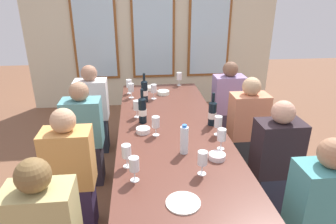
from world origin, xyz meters
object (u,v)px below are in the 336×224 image
at_px(wine_glass_10, 134,165).
at_px(tasting_bowl_2, 163,93).
at_px(wine_glass_5, 218,122).
at_px(dining_table, 171,135).
at_px(wine_glass_1, 156,123).
at_px(seated_person_2, 84,137).
at_px(seated_person_4, 93,112).
at_px(seated_person_6, 71,176).
at_px(wine_glass_0, 154,89).
at_px(wine_bottle_0, 212,113).
at_px(wine_glass_7, 131,88).
at_px(wine_bottle_2, 144,91).
at_px(white_plate_0, 183,203).
at_px(seated_person_3, 247,130).
at_px(seated_person_5, 227,106).
at_px(wine_glass_8, 179,76).
at_px(wine_glass_9, 126,152).
at_px(wine_glass_2, 129,84).
at_px(seated_person_7, 275,165).
at_px(tasting_bowl_3, 151,88).
at_px(wine_glass_3, 222,135).
at_px(wine_glass_6, 137,106).
at_px(seated_person_1, 318,218).
at_px(tasting_bowl_1, 217,156).
at_px(tasting_bowl_0, 143,130).
at_px(water_bottle, 184,140).
at_px(wine_glass_4, 203,159).
at_px(wine_bottle_1, 142,110).

bearing_deg(wine_glass_10, tasting_bowl_2, 78.62).
bearing_deg(wine_glass_5, dining_table, 157.48).
relative_size(wine_glass_1, seated_person_2, 0.16).
bearing_deg(seated_person_4, seated_person_6, -90.00).
bearing_deg(wine_glass_0, wine_bottle_0, -57.41).
bearing_deg(wine_glass_7, wine_bottle_2, -42.47).
bearing_deg(wine_glass_1, white_plate_0, -83.80).
bearing_deg(seated_person_3, seated_person_2, 179.35).
xyz_separation_m(wine_glass_7, seated_person_5, (1.22, 0.14, -0.34)).
distance_m(wine_glass_8, seated_person_3, 1.21).
bearing_deg(seated_person_3, wine_glass_9, -143.73).
relative_size(wine_glass_5, seated_person_3, 0.16).
xyz_separation_m(wine_glass_5, seated_person_4, (-1.24, 1.19, -0.34)).
relative_size(wine_glass_2, seated_person_7, 0.16).
height_order(wine_bottle_0, seated_person_5, seated_person_5).
bearing_deg(tasting_bowl_3, seated_person_2, -131.04).
xyz_separation_m(wine_glass_2, wine_glass_7, (0.03, -0.17, 0.00)).
relative_size(wine_glass_3, seated_person_3, 0.16).
bearing_deg(seated_person_7, wine_bottle_0, 138.38).
relative_size(white_plate_0, wine_glass_6, 1.20).
height_order(wine_glass_2, seated_person_1, seated_person_1).
xyz_separation_m(dining_table, seated_person_4, (-0.85, 1.03, -0.15)).
bearing_deg(wine_glass_10, tasting_bowl_1, 18.74).
xyz_separation_m(tasting_bowl_0, tasting_bowl_1, (0.54, -0.50, -0.00)).
height_order(dining_table, tasting_bowl_1, tasting_bowl_1).
relative_size(tasting_bowl_2, wine_glass_8, 0.83).
bearing_deg(wine_glass_2, seated_person_5, -1.22).
bearing_deg(tasting_bowl_1, wine_glass_9, -177.01).
height_order(water_bottle, wine_glass_1, water_bottle).
relative_size(wine_bottle_2, seated_person_1, 0.30).
xyz_separation_m(water_bottle, wine_glass_5, (0.34, 0.28, 0.01)).
height_order(tasting_bowl_3, seated_person_1, seated_person_1).
distance_m(tasting_bowl_2, wine_glass_9, 1.62).
relative_size(tasting_bowl_2, seated_person_6, 0.13).
relative_size(wine_glass_1, wine_glass_4, 1.00).
bearing_deg(tasting_bowl_1, seated_person_6, 169.60).
distance_m(wine_bottle_1, wine_bottle_2, 0.58).
distance_m(wine_glass_10, seated_person_5, 2.18).
xyz_separation_m(wine_bottle_2, wine_glass_5, (0.61, -0.91, -0.01)).
relative_size(dining_table, wine_glass_7, 15.91).
bearing_deg(seated_person_6, seated_person_4, 90.00).
relative_size(tasting_bowl_0, tasting_bowl_1, 0.99).
bearing_deg(seated_person_7, seated_person_6, 179.40).
bearing_deg(wine_glass_4, tasting_bowl_0, 119.20).
distance_m(tasting_bowl_1, wine_glass_2, 1.75).
height_order(wine_glass_0, seated_person_1, seated_person_1).
bearing_deg(wine_glass_7, seated_person_5, 6.56).
bearing_deg(wine_glass_2, wine_glass_0, -39.02).
distance_m(wine_glass_0, wine_glass_3, 1.32).
relative_size(water_bottle, wine_glass_0, 1.38).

